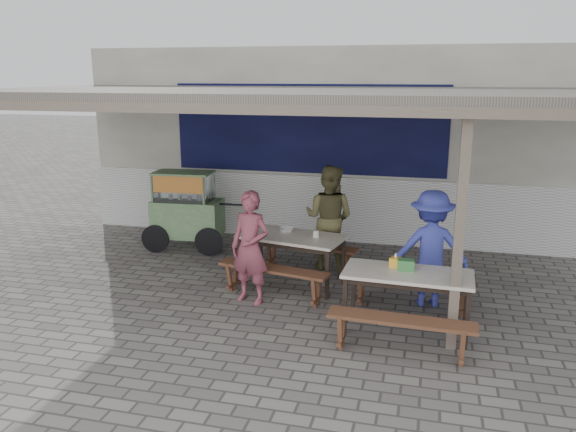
% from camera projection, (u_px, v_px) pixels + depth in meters
% --- Properties ---
extents(ground, '(60.00, 60.00, 0.00)m').
position_uv_depth(ground, '(274.00, 298.00, 7.81)').
color(ground, '#67645D').
rests_on(ground, ground).
extents(back_wall, '(9.00, 1.28, 3.50)m').
position_uv_depth(back_wall, '(324.00, 144.00, 10.74)').
color(back_wall, beige).
rests_on(back_wall, ground).
extents(warung_roof, '(9.00, 4.21, 2.81)m').
position_uv_depth(warung_roof, '(291.00, 96.00, 7.98)').
color(warung_roof, '#625C54').
rests_on(warung_roof, ground).
extents(table_left, '(1.61, 1.04, 0.75)m').
position_uv_depth(table_left, '(292.00, 240.00, 8.16)').
color(table_left, silver).
rests_on(table_left, ground).
extents(bench_left_street, '(1.62, 0.58, 0.45)m').
position_uv_depth(bench_left_street, '(273.00, 275.00, 7.71)').
color(bench_left_street, brown).
rests_on(bench_left_street, ground).
extents(bench_left_wall, '(1.62, 0.58, 0.45)m').
position_uv_depth(bench_left_wall, '(308.00, 250.00, 8.78)').
color(bench_left_wall, brown).
rests_on(bench_left_wall, ground).
extents(table_right, '(1.53, 0.75, 0.75)m').
position_uv_depth(table_right, '(408.00, 278.00, 6.64)').
color(table_right, silver).
rests_on(table_right, ground).
extents(bench_right_street, '(1.62, 0.35, 0.45)m').
position_uv_depth(bench_right_street, '(401.00, 327.00, 6.11)').
color(bench_right_street, brown).
rests_on(bench_right_street, ground).
extents(bench_right_wall, '(1.62, 0.35, 0.45)m').
position_uv_depth(bench_right_wall, '(411.00, 285.00, 7.34)').
color(bench_right_wall, brown).
rests_on(bench_right_wall, ground).
extents(vendor_cart, '(1.72, 0.75, 1.38)m').
position_uv_depth(vendor_cart, '(186.00, 207.00, 9.82)').
color(vendor_cart, '#7C9A66').
rests_on(vendor_cart, ground).
extents(patron_street_side, '(0.63, 0.50, 1.54)m').
position_uv_depth(patron_street_side, '(250.00, 248.00, 7.50)').
color(patron_street_side, brown).
rests_on(patron_street_side, ground).
extents(patron_wall_side, '(0.92, 0.79, 1.66)m').
position_uv_depth(patron_wall_side, '(329.00, 218.00, 8.80)').
color(patron_wall_side, brown).
rests_on(patron_wall_side, ground).
extents(patron_right_table, '(1.09, 0.73, 1.57)m').
position_uv_depth(patron_right_table, '(430.00, 248.00, 7.41)').
color(patron_right_table, '#3941AC').
rests_on(patron_right_table, ground).
extents(tissue_box, '(0.15, 0.15, 0.11)m').
position_uv_depth(tissue_box, '(395.00, 262.00, 6.80)').
color(tissue_box, gold).
rests_on(tissue_box, table_right).
extents(donation_box, '(0.20, 0.13, 0.13)m').
position_uv_depth(donation_box, '(406.00, 265.00, 6.68)').
color(donation_box, '#35773A').
rests_on(donation_box, table_right).
extents(condiment_jar, '(0.09, 0.09, 0.10)m').
position_uv_depth(condiment_jar, '(316.00, 234.00, 8.03)').
color(condiment_jar, silver).
rests_on(condiment_jar, table_left).
extents(condiment_bowl, '(0.26, 0.26, 0.05)m').
position_uv_depth(condiment_bowl, '(287.00, 230.00, 8.33)').
color(condiment_bowl, silver).
rests_on(condiment_bowl, table_left).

